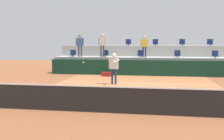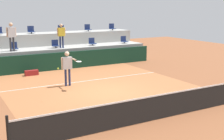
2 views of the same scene
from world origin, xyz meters
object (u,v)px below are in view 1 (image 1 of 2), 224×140
equipment_bag (107,74)px  stadium_chair_lower_right (177,54)px  stadium_chair_upper_right (182,43)px  tennis_player (114,65)px  stadium_chair_lower_left (105,54)px  stadium_chair_upper_left (103,43)px  stadium_chair_lower_center (140,54)px  spectator_in_grey (102,43)px  stadium_chair_upper_far_left (78,43)px  stadium_chair_upper_mid_right (155,43)px  stadium_chair_lower_far_left (73,54)px  spectator_leaning_on_rail (80,43)px  stadium_chair_upper_far_right (210,43)px  tennis_ball (83,62)px  spectator_in_white (144,45)px  stadium_chair_lower_far_right (215,55)px  stadium_chair_upper_mid_left (128,43)px

equipment_bag → stadium_chair_lower_right: bearing=22.4°
stadium_chair_upper_right → tennis_player: stadium_chair_upper_right is taller
stadium_chair_lower_left → stadium_chair_upper_left: 2.06m
stadium_chair_lower_center → spectator_in_grey: size_ratio=0.30×
stadium_chair_lower_center → stadium_chair_upper_far_left: stadium_chair_upper_far_left is taller
stadium_chair_upper_far_left → stadium_chair_upper_mid_right: (6.46, 0.00, 0.00)m
equipment_bag → stadium_chair_upper_far_left: bearing=129.8°
stadium_chair_upper_mid_right → equipment_bag: size_ratio=0.68×
stadium_chair_lower_far_left → spectator_leaning_on_rail: (0.71, -0.38, 0.83)m
stadium_chair_lower_center → stadium_chair_upper_far_right: stadium_chair_upper_far_right is taller
stadium_chair_lower_center → tennis_ball: 7.73m
stadium_chair_upper_mid_right → stadium_chair_lower_far_left: bearing=-164.3°
stadium_chair_lower_far_left → stadium_chair_upper_left: 2.87m
equipment_bag → stadium_chair_upper_mid_right: bearing=49.3°
stadium_chair_lower_right → stadium_chair_upper_far_right: bearing=34.4°
stadium_chair_upper_left → spectator_in_white: 4.15m
stadium_chair_upper_right → equipment_bag: 6.95m
stadium_chair_lower_left → stadium_chair_upper_far_left: bearing=146.1°
stadium_chair_lower_far_right → equipment_bag: stadium_chair_lower_far_right is taller
spectator_in_grey → tennis_ball: (0.45, -6.96, -0.93)m
spectator_leaning_on_rail → stadium_chair_lower_far_left: bearing=151.8°
stadium_chair_lower_far_left → stadium_chair_lower_center: bearing=0.0°
stadium_chair_upper_mid_right → spectator_in_white: (-0.80, -2.18, -0.12)m
stadium_chair_upper_right → tennis_ball: 10.77m
stadium_chair_upper_mid_right → tennis_ball: stadium_chair_upper_mid_right is taller
stadium_chair_upper_far_right → spectator_in_grey: bearing=-165.1°
tennis_ball → equipment_bag: (0.22, 5.33, -1.22)m
tennis_ball → stadium_chair_lower_far_right: bearing=43.5°
stadium_chair_upper_far_right → spectator_leaning_on_rail: (-9.91, -2.18, -0.02)m
stadium_chair_lower_far_left → stadium_chair_lower_far_right: (10.64, 0.00, 0.00)m
spectator_in_grey → stadium_chair_lower_far_left: bearing=171.1°
stadium_chair_upper_mid_left → tennis_player: stadium_chair_upper_mid_left is taller
stadium_chair_upper_left → tennis_ball: stadium_chair_upper_left is taller
spectator_leaning_on_rail → stadium_chair_upper_far_left: bearing=109.6°
stadium_chair_upper_left → stadium_chair_lower_far_right: bearing=-11.9°
stadium_chair_lower_far_left → stadium_chair_lower_far_right: same height
stadium_chair_upper_mid_right → stadium_chair_lower_right: bearing=-48.3°
stadium_chair_upper_far_right → equipment_bag: 8.70m
stadium_chair_lower_far_left → spectator_in_grey: 2.61m
tennis_player → stadium_chair_lower_left: bearing=105.6°
stadium_chair_upper_far_right → spectator_in_white: size_ratio=0.33×
tennis_player → stadium_chair_upper_right: bearing=58.2°
stadium_chair_lower_center → spectator_leaning_on_rail: spectator_leaning_on_rail is taller
stadium_chair_lower_center → spectator_leaning_on_rail: size_ratio=0.30×
stadium_chair_lower_center → spectator_in_grey: (-2.85, -0.38, 0.84)m
stadium_chair_upper_mid_right → equipment_bag: 5.48m
stadium_chair_upper_far_right → stadium_chair_upper_right: bearing=180.0°
stadium_chair_upper_mid_left → stadium_chair_upper_right: (4.31, 0.00, 0.00)m
stadium_chair_lower_left → stadium_chair_lower_right: 5.39m
stadium_chair_lower_right → stadium_chair_upper_mid_right: stadium_chair_upper_mid_right is taller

